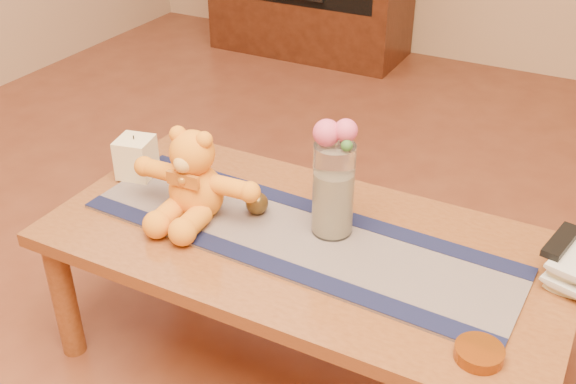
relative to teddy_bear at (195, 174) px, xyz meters
The scene contains 25 objects.
floor 0.66m from the teddy_bear, ahead, with size 5.50×5.50×0.00m, color brown.
coffee_table_top 0.35m from the teddy_bear, ahead, with size 1.40×0.70×0.04m, color brown.
table_leg_fl 0.56m from the teddy_bear, 141.79° to the right, with size 0.07×0.07×0.41m, color brown.
table_leg_bl 0.59m from the teddy_bear, 134.50° to the left, with size 0.07×0.07×0.41m, color brown.
table_leg_br 1.08m from the teddy_bear, 18.84° to the left, with size 0.07×0.07×0.41m, color brown.
persian_runner 0.32m from the teddy_bear, ahead, with size 1.20×0.35×0.01m, color #171E41.
runner_border_near 0.34m from the teddy_bear, 21.82° to the right, with size 1.20×0.06×0.00m, color #121536.
runner_border_far 0.37m from the teddy_bear, 29.73° to the left, with size 1.20×0.06×0.00m, color #121536.
teddy_bear is the anchor object (origin of this frame).
pillar_candle 0.30m from the teddy_bear, 162.39° to the left, with size 0.10×0.10×0.12m, color #FFECBB.
candle_wick 0.30m from the teddy_bear, 162.39° to the left, with size 0.00×0.00×0.01m, color black.
glass_vase 0.39m from the teddy_bear, 13.78° to the left, with size 0.11×0.11×0.26m, color silver.
potpourri_fill 0.39m from the teddy_bear, 13.78° to the left, with size 0.09×0.09×0.18m, color beige.
rose_left 0.40m from the teddy_bear, 13.00° to the left, with size 0.07×0.07×0.07m, color #DB4D77.
rose_right 0.45m from the teddy_bear, 13.62° to the left, with size 0.06×0.06×0.06m, color #DB4D77.
blue_flower_back 0.44m from the teddy_bear, 18.26° to the left, with size 0.04×0.04×0.04m, color #5463B6.
blue_flower_side 0.39m from the teddy_bear, 17.99° to the left, with size 0.04×0.04×0.04m, color #5463B6.
leaf_sprig 0.45m from the teddy_bear, ahead, with size 0.03×0.03×0.03m, color #33662D.
bronze_ball 0.19m from the teddy_bear, 25.99° to the left, with size 0.06×0.06×0.06m, color #503A1A.
book_bottom 0.97m from the teddy_bear, 13.15° to the left, with size 0.17×0.22×0.02m, color beige.
book_lower 0.97m from the teddy_bear, 12.81° to the left, with size 0.16×0.22×0.02m, color beige.
book_upper 0.96m from the teddy_bear, 13.46° to the left, with size 0.17×0.22×0.02m, color beige.
book_top 0.97m from the teddy_bear, 12.95° to the left, with size 0.16×0.22×0.02m, color beige.
tv_remote 0.96m from the teddy_bear, 12.61° to the left, with size 0.04×0.16×0.02m, color black.
amber_dish 0.88m from the teddy_bear, 12.55° to the right, with size 0.11×0.11×0.03m, color #BF5914.
Camera 1 is at (0.66, -1.35, 1.51)m, focal length 42.57 mm.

